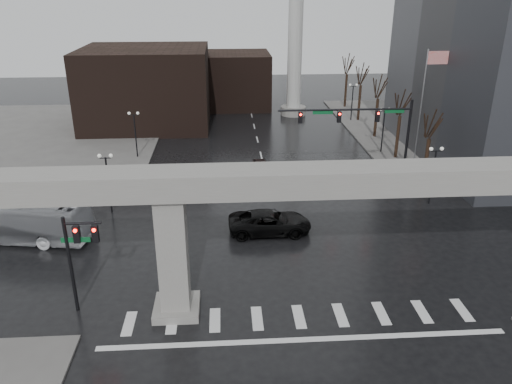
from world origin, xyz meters
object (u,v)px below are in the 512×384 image
(pickup_truck, at_px, (270,222))
(city_bus, at_px, (9,219))
(signal_mast_arm, at_px, (368,124))
(far_car, at_px, (261,169))

(pickup_truck, distance_m, city_bus, 19.20)
(signal_mast_arm, xyz_separation_m, city_bus, (-28.89, -9.05, -4.16))
(signal_mast_arm, distance_m, pickup_truck, 14.35)
(city_bus, bearing_deg, pickup_truck, -79.50)
(city_bus, height_order, far_car, city_bus)
(pickup_truck, height_order, city_bus, city_bus)
(signal_mast_arm, relative_size, far_car, 2.83)
(far_car, bearing_deg, city_bus, -149.75)
(signal_mast_arm, xyz_separation_m, far_car, (-9.46, 2.87, -5.10))
(signal_mast_arm, xyz_separation_m, pickup_truck, (-9.72, -9.32, -4.96))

